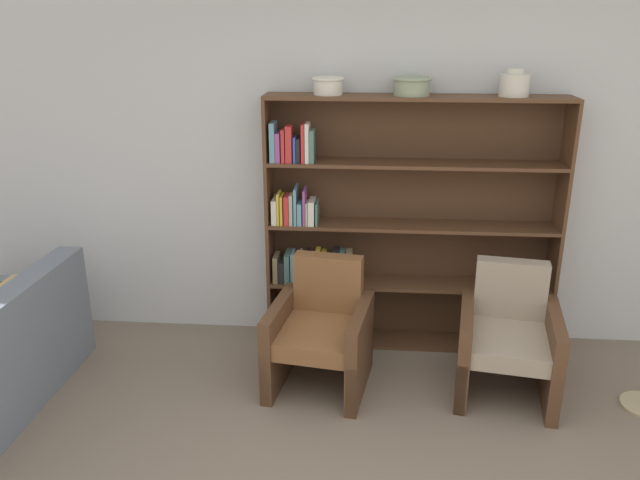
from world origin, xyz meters
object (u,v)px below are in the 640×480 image
Objects in this scene: bookshelf at (386,229)px; bowl_terracotta at (412,85)px; bowl_cream at (328,85)px; armchair_leather at (321,332)px; vase_tall at (515,84)px; armchair_cushioned at (508,339)px.

bowl_terracotta is (0.14, -0.02, 1.05)m from bookshelf.
bowl_cream is 1.70m from armchair_leather.
vase_tall is 0.23× the size of armchair_cushioned.
bookshelf is at bearing 178.41° from vase_tall.
bowl_cream is 0.83× the size of bowl_terracotta.
bowl_cream is 1.26m from vase_tall.
bowl_terracotta is at bearing -0.00° from bowl_cream.
bookshelf is 1.06m from bowl_terracotta.
bookshelf is 0.94m from armchair_leather.
bookshelf is 1.17m from armchair_cushioned.
armchair_leather is at bearing -90.16° from bowl_cream.
bookshelf is at bearing 170.71° from bowl_terracotta.
bowl_cream is 2.11m from armchair_cushioned.
armchair_leather is at bearing 9.13° from armchair_cushioned.
bowl_cream reaches higher than bookshelf.
armchair_leather is (-0.00, -0.61, -1.59)m from bowl_cream.
bowl_cream is at bearing -16.81° from armchair_cushioned.
armchair_cushioned is at bearing -171.20° from armchair_leather.
bookshelf is at bearing -115.65° from armchair_leather.
armchair_cushioned is at bearing -90.56° from vase_tall.
armchair_cushioned is (0.68, -0.61, -1.59)m from bowl_terracotta.
vase_tall is (0.69, 0.00, 0.01)m from bowl_terracotta.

